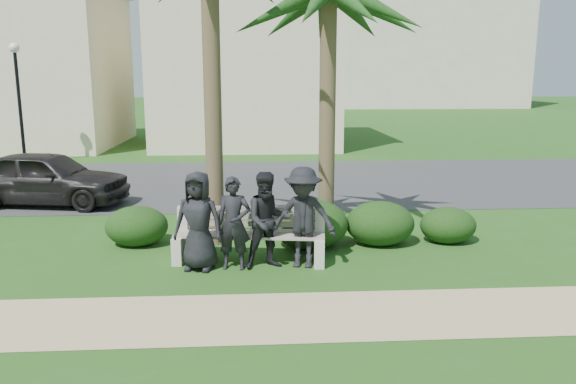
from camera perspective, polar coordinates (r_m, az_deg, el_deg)
The scene contains 17 objects.
ground at distance 9.31m, azimuth 1.12°, elevation -7.93°, with size 160.00×160.00×0.00m, color #284E16.
footpath at distance 7.65m, azimuth 2.25°, elevation -12.44°, with size 30.00×1.60×0.01m, color tan.
asphalt_street at distance 17.05m, azimuth -1.10°, elevation 1.09°, with size 160.00×8.00×0.01m, color #2D2D30.
stucco_bldg_left at distance 29.02m, azimuth -27.05°, elevation 11.47°, with size 10.40×8.40×7.30m.
stucco_bldg_right at distance 26.75m, azimuth -4.30°, elevation 12.77°, with size 8.40×8.40×7.30m.
street_lamp at distance 22.33m, azimuth -25.78°, elevation 10.05°, with size 0.36×0.36×4.29m.
park_bench at distance 9.62m, azimuth -3.95°, elevation -4.78°, with size 2.63×0.90×0.90m.
man_a at distance 9.26m, azimuth -9.09°, elevation -2.92°, with size 0.80×0.52×1.63m, color black.
man_b at distance 9.21m, azimuth -5.54°, elevation -3.19°, with size 0.56×0.37×1.54m, color black.
man_c at distance 9.22m, azimuth -2.05°, elevation -2.90°, with size 0.78×0.61×1.61m, color black.
man_d at distance 9.25m, azimuth 1.54°, elevation -2.60°, with size 1.09×0.63×1.69m, color black.
hedge_a at distance 10.95m, azimuth -15.12°, elevation -3.25°, with size 1.17×0.97×0.76m, color #15320E.
hedge_c at distance 10.40m, azimuth 1.77°, elevation -3.91°, with size 1.02×0.84×0.66m, color #15320E.
hedge_d at distance 10.44m, azimuth 2.27°, elevation -3.11°, with size 1.42×1.17×0.93m, color #15320E.
hedge_e at distance 10.75m, azimuth 9.33°, elevation -3.03°, with size 1.30×1.07×0.85m, color #15320E.
hedge_f at distance 11.18m, azimuth 15.95°, elevation -3.16°, with size 1.07×0.88×0.70m, color #15320E.
car_a at distance 15.04m, azimuth -23.32°, elevation 1.32°, with size 1.59×3.96×1.35m, color black.
Camera 1 is at (-0.73, -8.74, 3.12)m, focal length 35.00 mm.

